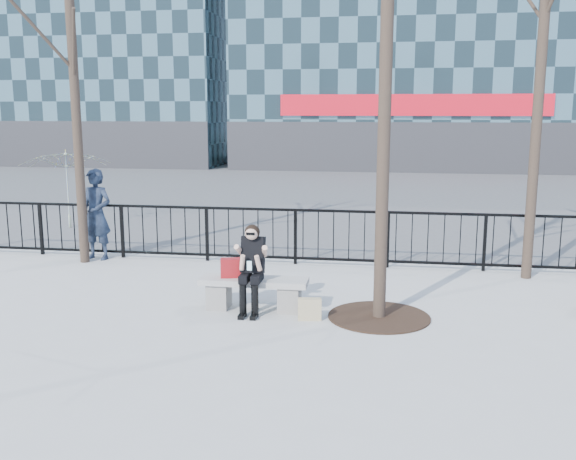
# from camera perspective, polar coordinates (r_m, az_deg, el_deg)

# --- Properties ---
(ground) EXTENTS (120.00, 120.00, 0.00)m
(ground) POSITION_cam_1_polar(r_m,az_deg,el_deg) (9.92, -3.03, -7.05)
(ground) COLOR #A2A29D
(ground) RESTS_ON ground
(street_surface) EXTENTS (60.00, 23.00, 0.01)m
(street_surface) POSITION_cam_1_polar(r_m,az_deg,el_deg) (24.50, 4.29, 3.61)
(street_surface) COLOR #474747
(street_surface) RESTS_ON ground
(railing) EXTENTS (14.00, 0.06, 1.10)m
(railing) POSITION_cam_1_polar(r_m,az_deg,el_deg) (12.64, -0.23, -0.55)
(railing) COLOR black
(railing) RESTS_ON ground
(tree_left) EXTENTS (2.80, 2.80, 6.50)m
(tree_left) POSITION_cam_1_polar(r_m,az_deg,el_deg) (13.30, -18.83, 18.12)
(tree_left) COLOR black
(tree_left) RESTS_ON ground
(tree_grate) EXTENTS (1.50, 1.50, 0.02)m
(tree_grate) POSITION_cam_1_polar(r_m,az_deg,el_deg) (9.62, 8.09, -7.64)
(tree_grate) COLOR black
(tree_grate) RESTS_ON ground
(bench_main) EXTENTS (1.65, 0.46, 0.49)m
(bench_main) POSITION_cam_1_polar(r_m,az_deg,el_deg) (9.83, -3.05, -5.37)
(bench_main) COLOR slate
(bench_main) RESTS_ON ground
(seated_woman) EXTENTS (0.50, 0.64, 1.34)m
(seated_woman) POSITION_cam_1_polar(r_m,az_deg,el_deg) (9.58, -3.27, -3.51)
(seated_woman) COLOR black
(seated_woman) RESTS_ON ground
(handbag) EXTENTS (0.38, 0.24, 0.29)m
(handbag) POSITION_cam_1_polar(r_m,az_deg,el_deg) (9.83, -4.98, -3.37)
(handbag) COLOR maroon
(handbag) RESTS_ON bench_main
(shopping_bag) EXTENTS (0.35, 0.18, 0.32)m
(shopping_bag) POSITION_cam_1_polar(r_m,az_deg,el_deg) (9.38, 1.94, -7.05)
(shopping_bag) COLOR #C4B68B
(shopping_bag) RESTS_ON ground
(standing_man) EXTENTS (0.74, 0.55, 1.84)m
(standing_man) POSITION_cam_1_polar(r_m,az_deg,el_deg) (13.54, -16.67, 1.34)
(standing_man) COLOR black
(standing_man) RESTS_ON ground
(vendor_umbrella) EXTENTS (2.85, 2.87, 2.02)m
(vendor_umbrella) POSITION_cam_1_polar(r_m,az_deg,el_deg) (17.31, -19.01, 3.47)
(vendor_umbrella) COLOR yellow
(vendor_umbrella) RESTS_ON ground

